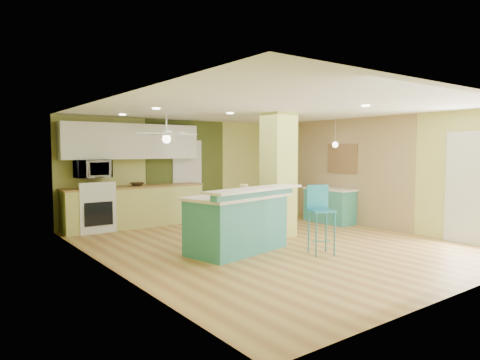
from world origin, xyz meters
The scene contains 23 objects.
floor centered at (0.00, 0.00, -0.01)m, with size 6.00×7.00×0.01m, color #9C6836.
ceiling centered at (0.00, 0.00, 2.50)m, with size 6.00×7.00×0.01m, color white.
wall_back centered at (0.00, 3.50, 1.25)m, with size 6.00×0.01×2.50m, color #C5C66A.
wall_front centered at (0.00, -3.50, 1.25)m, with size 6.00×0.01×2.50m, color #C5C66A.
wall_left centered at (-3.00, 0.00, 1.25)m, with size 0.01×7.00×2.50m, color #C5C66A.
wall_right centered at (3.00, 0.00, 1.25)m, with size 0.01×7.00×2.50m, color #C5C66A.
wood_panel centered at (2.99, 0.60, 1.25)m, with size 0.02×3.40×2.50m, color #907552.
olive_accent centered at (0.20, 3.49, 1.25)m, with size 2.20×0.02×2.50m, color #444F1F.
interior_door centered at (0.20, 3.46, 1.00)m, with size 0.82×0.05×2.00m, color silver.
french_door centered at (2.97, -2.30, 1.05)m, with size 0.04×1.08×2.10m, color silver.
column centered at (0.65, 0.50, 1.25)m, with size 0.55×0.55×2.50m, color #C2C95D.
kitchen_run centered at (-1.30, 3.20, 0.47)m, with size 3.25×0.63×0.94m.
stove centered at (-2.25, 3.19, 0.46)m, with size 0.76×0.66×1.08m.
upper_cabinets centered at (-1.30, 3.32, 1.95)m, with size 3.20×0.34×0.80m, color white.
microwave centered at (-2.25, 3.20, 1.35)m, with size 0.70×0.48×0.39m, color silver.
ceiling_fan centered at (-1.10, 2.00, 2.08)m, with size 1.41×1.41×0.61m.
pendant_lamp centered at (2.65, 0.75, 1.88)m, with size 0.14×0.14×0.69m.
wall_decor centered at (2.96, 0.80, 1.55)m, with size 0.03×0.90×0.70m, color brown.
peninsula centered at (-0.83, -0.13, 0.52)m, with size 2.18×1.52×1.13m.
bar_stool centered at (0.20, -1.07, 0.78)m, with size 0.50×0.50×1.16m.
side_counter centered at (2.70, 0.95, 0.42)m, with size 0.55×1.29×0.83m.
fruit_bowl centered at (-1.28, 3.14, 0.98)m, with size 0.32×0.32×0.08m, color #362516.
canister centered at (-0.71, -0.14, 1.07)m, with size 0.14×0.14×0.18m, color gold.
Camera 1 is at (-5.14, -6.02, 1.75)m, focal length 32.00 mm.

